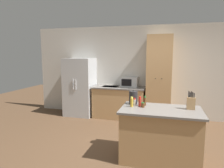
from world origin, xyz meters
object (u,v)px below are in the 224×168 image
Objects in this scene: spice_bottle_pale_salt at (132,102)px; kettle at (133,98)px; spice_bottle_tall_dark at (134,102)px; refrigerator at (80,87)px; knife_block at (191,103)px; spice_bottle_amber_oil at (145,101)px; pantry_cabinet at (159,79)px; microwave at (130,82)px; spice_bottle_green_herb at (140,102)px; spice_bottle_short_red at (143,105)px.

spice_bottle_pale_salt is 0.21m from kettle.
spice_bottle_tall_dark is 0.52× the size of kettle.
refrigerator is at bearing 135.67° from kettle.
refrigerator is 3.47m from knife_block.
kettle reaches higher than spice_bottle_tall_dark.
pantry_cabinet is at bearing 85.05° from spice_bottle_amber_oil.
spice_bottle_tall_dark is at bearing -162.66° from spice_bottle_amber_oil.
kettle is (-0.01, 0.21, 0.04)m from spice_bottle_pale_salt.
pantry_cabinet is at bearing 78.49° from kettle.
pantry_cabinet is 1.96m from spice_bottle_amber_oil.
knife_block is at bearing 5.49° from spice_bottle_pale_salt.
knife_block is (0.59, -2.00, -0.15)m from pantry_cabinet.
refrigerator is 2.30m from pantry_cabinet.
microwave reaches higher than spice_bottle_green_herb.
pantry_cabinet is 2.03m from spice_bottle_green_herb.
microwave reaches higher than spice_bottle_amber_oil.
kettle is (-0.14, 0.12, 0.04)m from spice_bottle_green_herb.
spice_bottle_tall_dark is at bearing 69.87° from spice_bottle_pale_salt.
pantry_cabinet is 2.09m from spice_bottle_short_red.
knife_block is 2.26× the size of spice_bottle_tall_dark.
kettle is at bearing 173.41° from knife_block.
spice_bottle_pale_salt is (1.90, -2.05, 0.13)m from refrigerator.
spice_bottle_short_red is 0.19m from spice_bottle_pale_salt.
pantry_cabinet reaches higher than spice_bottle_pale_salt.
refrigerator reaches higher than microwave.
pantry_cabinet is at bearing 82.97° from spice_bottle_green_herb.
refrigerator is 9.85× the size of spice_bottle_green_herb.
spice_bottle_tall_dark is at bearing 154.72° from spice_bottle_short_red.
spice_bottle_amber_oil is (-0.76, 0.05, -0.03)m from knife_block.
refrigerator is 2.91m from spice_bottle_short_red.
pantry_cabinet is at bearing 0.92° from refrigerator.
refrigerator is 9.82× the size of spice_bottle_amber_oil.
microwave is 2.25m from spice_bottle_pale_salt.
kettle is (-0.97, 0.11, 0.01)m from knife_block.
spice_bottle_tall_dark is (-0.34, -2.00, -0.19)m from pantry_cabinet.
spice_bottle_tall_dark is at bearing -70.46° from kettle.
spice_bottle_tall_dark is 0.78× the size of spice_bottle_pale_salt.
spice_bottle_green_herb is 0.98× the size of spice_bottle_pale_salt.
kettle is (-0.04, 0.11, 0.06)m from spice_bottle_tall_dark.
microwave is 2.16m from spice_bottle_amber_oil.
pantry_cabinet reaches higher than microwave.
spice_bottle_amber_oil is at bearing -42.14° from refrigerator.
knife_block is at bearing 0.05° from spice_bottle_tall_dark.
spice_bottle_green_herb is at bearing -179.19° from knife_block.
spice_bottle_pale_salt is 0.66× the size of kettle.
pantry_cabinet is at bearing 80.24° from spice_bottle_tall_dark.
spice_bottle_green_herb is (-0.08, -0.07, -0.00)m from spice_bottle_amber_oil.
knife_block is at bearing -6.59° from kettle.
refrigerator is 9.67× the size of spice_bottle_pale_salt.
spice_bottle_pale_salt is (-0.03, -0.09, 0.02)m from spice_bottle_tall_dark.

